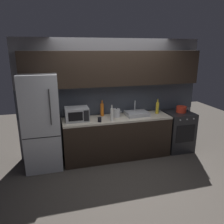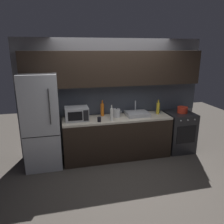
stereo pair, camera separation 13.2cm
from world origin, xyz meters
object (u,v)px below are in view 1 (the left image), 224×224
object	(u,v)px
refrigerator	(42,122)
oven_range	(178,131)
cooking_pot	(181,109)
kettle	(117,113)
mug_dark	(100,120)
wine_bottle_yellow	(157,108)
microwave	(77,114)
wine_bottle_white	(112,114)
mug_teal	(157,110)
wine_bottle_orange	(102,110)

from	to	relation	value
refrigerator	oven_range	distance (m)	3.03
cooking_pot	kettle	bearing A→B (deg)	178.17
oven_range	mug_dark	size ratio (longest dim) A/B	9.49
refrigerator	wine_bottle_yellow	xyz separation A→B (m)	(2.46, 0.05, 0.10)
cooking_pot	oven_range	bearing A→B (deg)	-178.14
microwave	kettle	size ratio (longest dim) A/B	2.35
kettle	wine_bottle_white	distance (m)	0.28
microwave	mug_dark	world-z (taller)	microwave
wine_bottle_yellow	mug_teal	world-z (taller)	wine_bottle_yellow
wine_bottle_orange	mug_teal	bearing A→B (deg)	-1.96
microwave	wine_bottle_white	xyz separation A→B (m)	(0.67, -0.19, -0.00)
mug_dark	oven_range	bearing A→B (deg)	5.62
mug_dark	cooking_pot	distance (m)	1.94
microwave	wine_bottle_yellow	xyz separation A→B (m)	(1.77, 0.03, -0.00)
mug_dark	cooking_pot	world-z (taller)	cooking_pot
kettle	mug_teal	distance (m)	1.00
refrigerator	mug_teal	world-z (taller)	refrigerator
wine_bottle_yellow	mug_teal	xyz separation A→B (m)	(0.06, 0.11, -0.08)
refrigerator	microwave	xyz separation A→B (m)	(0.68, 0.02, 0.11)
microwave	wine_bottle_yellow	distance (m)	1.78
wine_bottle_yellow	cooking_pot	distance (m)	0.58
wine_bottle_yellow	kettle	bearing A→B (deg)	-179.89
refrigerator	cooking_pot	world-z (taller)	refrigerator
wine_bottle_white	cooking_pot	size ratio (longest dim) A/B	1.40
microwave	wine_bottle_orange	distance (m)	0.59
mug_dark	mug_teal	size ratio (longest dim) A/B	0.92
oven_range	wine_bottle_white	xyz separation A→B (m)	(-1.63, -0.17, 0.58)
oven_range	wine_bottle_orange	xyz separation A→B (m)	(-1.75, 0.20, 0.59)
kettle	wine_bottle_orange	world-z (taller)	wine_bottle_orange
wine_bottle_white	microwave	bearing A→B (deg)	164.07
oven_range	refrigerator	bearing A→B (deg)	179.98
kettle	wine_bottle_orange	bearing A→B (deg)	151.43
wine_bottle_yellow	mug_dark	distance (m)	1.38
oven_range	mug_dark	bearing A→B (deg)	-174.38
kettle	wine_bottle_white	bearing A→B (deg)	-125.99
microwave	mug_teal	distance (m)	1.84
mug_dark	kettle	bearing A→B (deg)	29.56
oven_range	microwave	bearing A→B (deg)	179.51
wine_bottle_white	mug_dark	distance (m)	0.27
oven_range	wine_bottle_yellow	bearing A→B (deg)	174.47
oven_range	mug_dark	distance (m)	1.96
kettle	wine_bottle_yellow	xyz separation A→B (m)	(0.94, 0.00, 0.04)
refrigerator	kettle	distance (m)	1.52
microwave	wine_bottle_white	distance (m)	0.70
oven_range	wine_bottle_orange	distance (m)	1.86
microwave	wine_bottle_white	size ratio (longest dim) A/B	1.43
oven_range	kettle	xyz separation A→B (m)	(-1.47, 0.05, 0.54)
wine_bottle_white	cooking_pot	xyz separation A→B (m)	(1.68, 0.17, -0.06)
kettle	mug_dark	xyz separation A→B (m)	(-0.42, -0.24, -0.04)
oven_range	wine_bottle_orange	bearing A→B (deg)	173.47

